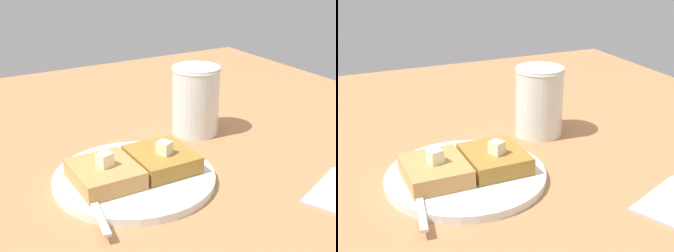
% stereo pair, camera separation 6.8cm
% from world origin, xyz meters
% --- Properties ---
extents(table_surface, '(1.03, 1.03, 0.03)m').
position_xyz_m(table_surface, '(0.00, 0.00, 0.01)').
color(table_surface, '#BC7D4D').
rests_on(table_surface, ground).
extents(plate, '(0.21, 0.21, 0.01)m').
position_xyz_m(plate, '(0.08, 0.07, 0.03)').
color(plate, silver).
rests_on(plate, table_surface).
extents(toast_slice_left, '(0.08, 0.09, 0.02)m').
position_xyz_m(toast_slice_left, '(0.04, 0.07, 0.05)').
color(toast_slice_left, '#A6782F').
rests_on(toast_slice_left, plate).
extents(toast_slice_middle, '(0.08, 0.09, 0.02)m').
position_xyz_m(toast_slice_middle, '(0.12, 0.07, 0.05)').
color(toast_slice_middle, tan).
rests_on(toast_slice_middle, plate).
extents(butter_pat_primary, '(0.02, 0.02, 0.02)m').
position_xyz_m(butter_pat_primary, '(0.04, 0.08, 0.07)').
color(butter_pat_primary, '#F1EAC2').
rests_on(butter_pat_primary, toast_slice_left).
extents(butter_pat_secondary, '(0.02, 0.02, 0.02)m').
position_xyz_m(butter_pat_secondary, '(0.12, 0.07, 0.07)').
color(butter_pat_secondary, '#F6F2C7').
rests_on(butter_pat_secondary, toast_slice_middle).
extents(fork, '(0.04, 0.16, 0.00)m').
position_xyz_m(fork, '(0.15, 0.09, 0.04)').
color(fork, silver).
rests_on(fork, plate).
extents(syrup_jar, '(0.08, 0.08, 0.11)m').
position_xyz_m(syrup_jar, '(-0.08, -0.03, 0.08)').
color(syrup_jar, '#331205').
rests_on(syrup_jar, table_surface).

